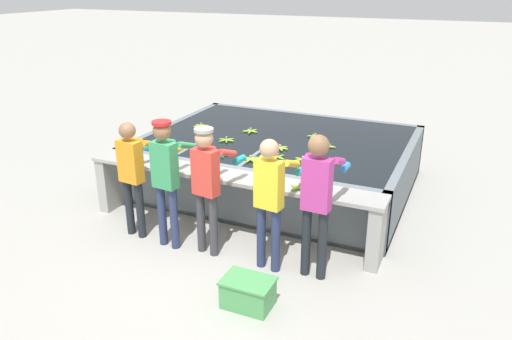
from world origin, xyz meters
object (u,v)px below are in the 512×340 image
object	(u,v)px
worker_3	(270,193)
worker_4	(317,193)
banana_bunch_floating_1	(250,159)
worker_2	(207,179)
worker_1	(167,172)
banana_bunch_floating_5	(227,140)
banana_bunch_floating_7	(251,131)
crate	(248,293)
banana_bunch_floating_3	(303,160)
banana_bunch_floating_0	(315,137)
knife_0	(213,175)
banana_bunch_floating_2	(280,148)
worker_0	(133,169)
banana_bunch_floating_8	(277,157)
banana_bunch_floating_4	(201,126)
banana_bunch_floating_9	(327,146)
banana_bunch_floating_6	(220,154)
banana_bunch_ledge_0	(300,188)

from	to	relation	value
worker_3	worker_4	distance (m)	0.56
banana_bunch_floating_1	worker_2	bearing A→B (deg)	-91.95
worker_1	banana_bunch_floating_1	xyz separation A→B (m)	(0.59, 1.23, -0.15)
worker_4	worker_1	bearing A→B (deg)	-177.33
worker_2	banana_bunch_floating_5	bearing A→B (deg)	110.46
banana_bunch_floating_7	crate	distance (m)	3.67
worker_4	banana_bunch_floating_3	world-z (taller)	worker_4
banana_bunch_floating_0	worker_2	bearing A→B (deg)	-102.05
banana_bunch_floating_3	worker_3	bearing A→B (deg)	-85.63
worker_1	knife_0	distance (m)	0.65
banana_bunch_floating_5	worker_3	bearing A→B (deg)	-50.48
worker_3	banana_bunch_floating_2	distance (m)	1.94
banana_bunch_floating_7	crate	world-z (taller)	banana_bunch_floating_7
banana_bunch_floating_2	knife_0	bearing A→B (deg)	-105.76
worker_1	banana_bunch_floating_5	size ratio (longest dim) A/B	6.05
worker_0	crate	distance (m)	2.37
banana_bunch_floating_5	banana_bunch_floating_8	bearing A→B (deg)	-21.98
banana_bunch_floating_4	worker_4	bearing A→B (deg)	-39.15
worker_3	banana_bunch_floating_0	world-z (taller)	worker_3
banana_bunch_floating_1	banana_bunch_floating_9	world-z (taller)	same
banana_bunch_floating_2	banana_bunch_floating_4	size ratio (longest dim) A/B	1.00
banana_bunch_floating_0	banana_bunch_floating_9	xyz separation A→B (m)	(0.32, -0.42, 0.00)
banana_bunch_floating_0	knife_0	world-z (taller)	banana_bunch_floating_0
worker_1	banana_bunch_floating_6	bearing A→B (deg)	85.53
banana_bunch_floating_1	banana_bunch_floating_7	bearing A→B (deg)	114.64
banana_bunch_floating_0	banana_bunch_floating_5	bearing A→B (deg)	-148.54
banana_bunch_floating_7	knife_0	bearing A→B (deg)	-79.11
worker_3	banana_bunch_floating_6	bearing A→B (deg)	137.45
banana_bunch_floating_6	banana_bunch_floating_9	distance (m)	1.67
banana_bunch_floating_6	knife_0	world-z (taller)	banana_bunch_floating_6
worker_4	banana_bunch_floating_5	world-z (taller)	worker_4
worker_4	banana_bunch_floating_4	size ratio (longest dim) A/B	6.21
banana_bunch_floating_0	banana_bunch_floating_3	world-z (taller)	same
worker_1	banana_bunch_floating_8	world-z (taller)	worker_1
banana_bunch_floating_3	crate	size ratio (longest dim) A/B	0.51
worker_3	crate	bearing A→B (deg)	-83.71
worker_4	knife_0	size ratio (longest dim) A/B	6.34
banana_bunch_floating_1	banana_bunch_floating_9	distance (m)	1.30
banana_bunch_floating_1	banana_bunch_floating_8	size ratio (longest dim) A/B	1.03
banana_bunch_floating_3	banana_bunch_ledge_0	xyz separation A→B (m)	(0.30, -0.98, 0.00)
banana_bunch_floating_2	banana_bunch_floating_9	distance (m)	0.73
banana_bunch_floating_0	banana_bunch_floating_2	bearing A→B (deg)	-112.05
worker_0	banana_bunch_floating_4	size ratio (longest dim) A/B	5.69
banana_bunch_floating_3	knife_0	xyz separation A→B (m)	(-0.89, -1.03, -0.01)
banana_bunch_floating_9	crate	distance (m)	3.11
worker_3	banana_bunch_floating_4	world-z (taller)	worker_3
worker_1	banana_bunch_floating_6	size ratio (longest dim) A/B	6.04
worker_2	banana_bunch_floating_5	size ratio (longest dim) A/B	5.91
worker_3	banana_bunch_floating_1	size ratio (longest dim) A/B	5.86
banana_bunch_floating_6	banana_bunch_ledge_0	distance (m)	1.64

